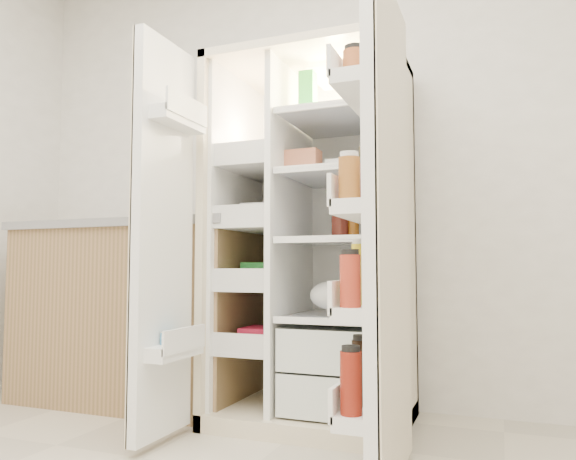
% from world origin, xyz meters
% --- Properties ---
extents(wall_back, '(4.00, 0.02, 2.70)m').
position_xyz_m(wall_back, '(0.00, 2.00, 1.35)').
color(wall_back, white).
rests_on(wall_back, floor).
extents(refrigerator, '(0.92, 0.70, 1.80)m').
position_xyz_m(refrigerator, '(0.04, 1.65, 0.75)').
color(refrigerator, beige).
rests_on(refrigerator, floor).
extents(freezer_door, '(0.15, 0.40, 1.72)m').
position_xyz_m(freezer_door, '(-0.48, 1.05, 0.89)').
color(freezer_door, white).
rests_on(freezer_door, floor).
extents(fridge_door, '(0.17, 0.58, 1.72)m').
position_xyz_m(fridge_door, '(0.50, 0.96, 0.87)').
color(fridge_door, white).
rests_on(fridge_door, floor).
extents(kitchen_counter, '(1.39, 0.74, 1.01)m').
position_xyz_m(kitchen_counter, '(-1.03, 1.67, 0.51)').
color(kitchen_counter, '#99724C').
rests_on(kitchen_counter, floor).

